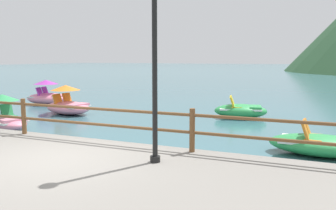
{
  "coord_description": "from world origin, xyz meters",
  "views": [
    {
      "loc": [
        4.85,
        -5.61,
        2.43
      ],
      "look_at": [
        0.35,
        5.0,
        0.9
      ],
      "focal_mm": 38.17,
      "sensor_mm": 36.0,
      "label": 1
    }
  ],
  "objects_px": {
    "pedal_boat_0": "(68,104)",
    "pedal_boat_1": "(322,145)",
    "pedal_boat_3": "(241,111)",
    "pedal_boat_4": "(5,118)",
    "pedal_boat_2": "(49,96)",
    "lamp_post": "(155,38)"
  },
  "relations": [
    {
      "from": "pedal_boat_0",
      "to": "pedal_boat_3",
      "type": "height_order",
      "value": "pedal_boat_0"
    },
    {
      "from": "pedal_boat_0",
      "to": "pedal_boat_3",
      "type": "bearing_deg",
      "value": 15.52
    },
    {
      "from": "pedal_boat_4",
      "to": "pedal_boat_3",
      "type": "bearing_deg",
      "value": 38.67
    },
    {
      "from": "pedal_boat_0",
      "to": "pedal_boat_4",
      "type": "distance_m",
      "value": 3.56
    },
    {
      "from": "pedal_boat_0",
      "to": "pedal_boat_4",
      "type": "height_order",
      "value": "pedal_boat_0"
    },
    {
      "from": "lamp_post",
      "to": "pedal_boat_2",
      "type": "distance_m",
      "value": 13.43
    },
    {
      "from": "pedal_boat_2",
      "to": "pedal_boat_4",
      "type": "distance_m",
      "value": 6.66
    },
    {
      "from": "pedal_boat_0",
      "to": "pedal_boat_3",
      "type": "relative_size",
      "value": 1.05
    },
    {
      "from": "lamp_post",
      "to": "pedal_boat_2",
      "type": "relative_size",
      "value": 1.52
    },
    {
      "from": "pedal_boat_1",
      "to": "pedal_boat_4",
      "type": "bearing_deg",
      "value": -176.12
    },
    {
      "from": "pedal_boat_4",
      "to": "pedal_boat_1",
      "type": "bearing_deg",
      "value": 3.88
    },
    {
      "from": "pedal_boat_0",
      "to": "pedal_boat_3",
      "type": "distance_m",
      "value": 7.36
    },
    {
      "from": "pedal_boat_1",
      "to": "pedal_boat_2",
      "type": "distance_m",
      "value": 14.13
    },
    {
      "from": "pedal_boat_1",
      "to": "pedal_boat_3",
      "type": "xyz_separation_m",
      "value": [
        -3.02,
        4.85,
        0.02
      ]
    },
    {
      "from": "pedal_boat_1",
      "to": "pedal_boat_4",
      "type": "height_order",
      "value": "pedal_boat_4"
    },
    {
      "from": "pedal_boat_0",
      "to": "pedal_boat_1",
      "type": "bearing_deg",
      "value": -15.89
    },
    {
      "from": "pedal_boat_4",
      "to": "pedal_boat_0",
      "type": "bearing_deg",
      "value": 93.18
    },
    {
      "from": "pedal_boat_1",
      "to": "pedal_boat_3",
      "type": "bearing_deg",
      "value": 121.92
    },
    {
      "from": "lamp_post",
      "to": "pedal_boat_2",
      "type": "height_order",
      "value": "lamp_post"
    },
    {
      "from": "pedal_boat_3",
      "to": "pedal_boat_4",
      "type": "distance_m",
      "value": 8.83
    },
    {
      "from": "pedal_boat_1",
      "to": "pedal_boat_2",
      "type": "height_order",
      "value": "pedal_boat_2"
    },
    {
      "from": "pedal_boat_3",
      "to": "pedal_boat_4",
      "type": "bearing_deg",
      "value": -141.33
    }
  ]
}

